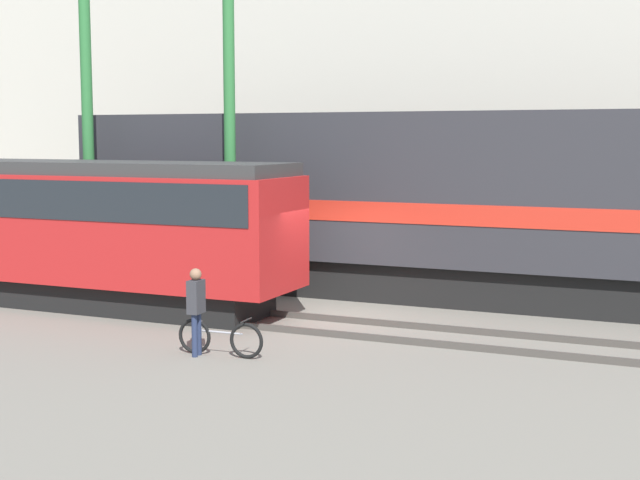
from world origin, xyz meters
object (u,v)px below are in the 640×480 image
(utility_pole_left, at_px, (88,130))
(streetcar, at_px, (61,223))
(bicycle, at_px, (220,338))
(person, at_px, (196,303))
(utility_pole_center, at_px, (230,132))
(freight_locomotive, at_px, (405,201))

(utility_pole_left, bearing_deg, streetcar, -68.84)
(bicycle, xyz_separation_m, person, (-0.41, -0.17, 0.67))
(utility_pole_left, height_order, utility_pole_center, utility_pole_left)
(freight_locomotive, bearing_deg, person, -101.79)
(streetcar, height_order, utility_pole_center, utility_pole_center)
(person, bearing_deg, streetcar, 151.08)
(freight_locomotive, distance_m, utility_pole_left, 8.76)
(freight_locomotive, relative_size, streetcar, 1.47)
(freight_locomotive, xyz_separation_m, person, (-1.60, -7.66, -1.47))
(freight_locomotive, height_order, bicycle, freight_locomotive)
(streetcar, distance_m, person, 6.72)
(freight_locomotive, distance_m, person, 7.96)
(freight_locomotive, distance_m, bicycle, 7.88)
(freight_locomotive, distance_m, streetcar, 8.65)
(person, height_order, utility_pole_center, utility_pole_center)
(bicycle, height_order, utility_pole_center, utility_pole_center)
(bicycle, height_order, utility_pole_left, utility_pole_left)
(streetcar, bearing_deg, utility_pole_left, 111.16)
(utility_pole_center, bearing_deg, freight_locomotive, 29.69)
(streetcar, xyz_separation_m, utility_pole_left, (-0.86, 2.22, 2.28))
(streetcar, xyz_separation_m, utility_pole_center, (3.52, 2.22, 2.22))
(streetcar, height_order, person, streetcar)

